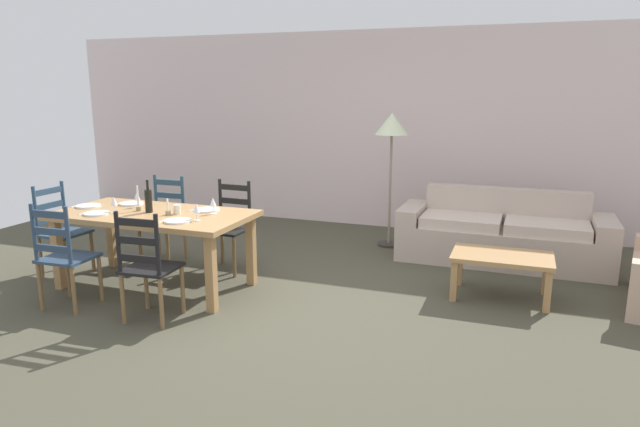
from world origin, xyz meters
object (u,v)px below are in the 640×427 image
object	(u,v)px
dining_chair_near_right	(148,267)
dining_chair_far_left	(164,219)
dining_table	(154,221)
standing_lamp	(392,132)
wine_glass_near_right	(196,209)
wine_glass_far_left	(137,197)
coffee_cup_primary	(177,209)
dining_chair_head_west	(61,230)
wine_bottle	(148,200)
coffee_table	(502,261)
wine_glass_near_left	(114,202)
dining_chair_far_right	(230,226)
dining_chair_near_left	(64,256)
wine_glass_far_right	(213,203)
couch	(503,236)

from	to	relation	value
dining_chair_near_right	dining_chair_far_left	world-z (taller)	same
dining_table	standing_lamp	distance (m)	2.98
wine_glass_near_right	wine_glass_far_left	world-z (taller)	same
coffee_cup_primary	dining_chair_head_west	bearing A→B (deg)	-178.69
dining_chair_far_left	wine_bottle	xyz separation A→B (m)	(0.40, -0.78, 0.39)
coffee_table	standing_lamp	size ratio (longest dim) A/B	0.55
wine_glass_far_left	wine_glass_near_left	bearing A→B (deg)	-96.33
standing_lamp	dining_chair_far_left	bearing A→B (deg)	-146.91
wine_glass_near_left	coffee_cup_primary	size ratio (longest dim) A/B	1.79
dining_chair_far_right	wine_glass_near_right	xyz separation A→B (m)	(0.17, -0.89, 0.38)
dining_chair_far_right	coffee_table	world-z (taller)	dining_chair_far_right
wine_bottle	dining_chair_near_left	bearing A→B (deg)	-117.08
dining_table	wine_bottle	xyz separation A→B (m)	(-0.04, -0.00, 0.20)
dining_chair_head_west	wine_glass_near_right	bearing A→B (deg)	-4.55
dining_table	wine_glass_far_left	world-z (taller)	wine_glass_far_left
dining_chair_far_left	standing_lamp	bearing A→B (deg)	33.09
wine_glass_near_right	wine_glass_far_left	bearing A→B (deg)	161.20
dining_chair_head_west	standing_lamp	bearing A→B (deg)	37.09
wine_glass_far_left	dining_chair_near_left	bearing A→B (deg)	-97.67
dining_table	dining_chair_near_left	distance (m)	0.87
wine_bottle	standing_lamp	distance (m)	2.96
dining_chair_far_left	wine_glass_far_right	world-z (taller)	dining_chair_far_left
wine_bottle	coffee_table	xyz separation A→B (m)	(3.24, 0.85, -0.51)
wine_glass_far_right	couch	distance (m)	3.27
dining_chair_near_right	wine_glass_far_left	world-z (taller)	dining_chair_near_right
dining_chair_near_right	dining_chair_far_right	size ratio (longest dim) A/B	1.00
dining_table	couch	xyz separation A→B (m)	(3.17, 2.06, -0.37)
wine_bottle	dining_chair_far_left	bearing A→B (deg)	117.10
dining_table	dining_chair_near_left	xyz separation A→B (m)	(-0.41, -0.74, -0.19)
dining_chair_near_left	standing_lamp	xyz separation A→B (m)	(2.23, 2.98, 0.93)
wine_glass_near_right	wine_bottle	bearing A→B (deg)	166.96
dining_table	coffee_cup_primary	world-z (taller)	coffee_cup_primary
dining_chair_far_left	standing_lamp	world-z (taller)	standing_lamp
dining_chair_near_right	couch	distance (m)	3.88
dining_chair_far_left	wine_glass_near_right	world-z (taller)	dining_chair_far_left
coffee_cup_primary	wine_glass_near_left	bearing A→B (deg)	-163.86
standing_lamp	dining_chair_near_right	bearing A→B (deg)	-114.50
wine_glass_far_left	wine_glass_far_right	distance (m)	0.88
wine_bottle	wine_glass_near_left	bearing A→B (deg)	-153.58
dining_chair_near_left	coffee_table	world-z (taller)	dining_chair_near_left
coffee_cup_primary	couch	world-z (taller)	coffee_cup_primary
dining_chair_near_left	wine_glass_far_left	bearing A→B (deg)	82.33
wine_glass_near_left	dining_chair_far_left	bearing A→B (deg)	96.83
dining_chair_head_west	standing_lamp	world-z (taller)	standing_lamp
wine_glass_far_left	standing_lamp	bearing A→B (deg)	44.76
dining_table	wine_bottle	distance (m)	0.21
dining_chair_far_right	coffee_cup_primary	bearing A→B (deg)	-102.07
dining_chair_head_west	coffee_cup_primary	world-z (taller)	dining_chair_head_west
dining_chair_near_left	dining_chair_head_west	bearing A→B (deg)	135.88
dining_chair_far_left	coffee_cup_primary	distance (m)	1.07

